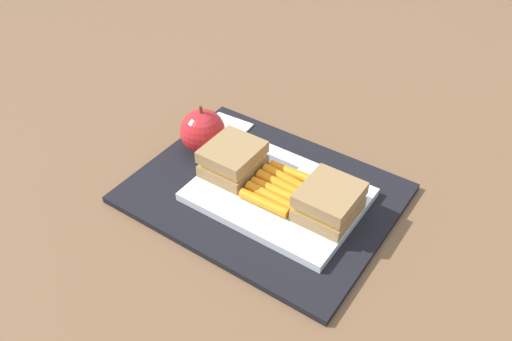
# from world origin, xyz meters

# --- Properties ---
(ground_plane) EXTENTS (2.40, 2.40, 0.00)m
(ground_plane) POSITION_xyz_m (0.00, 0.00, 0.00)
(ground_plane) COLOR brown
(lunchbag_mat) EXTENTS (0.36, 0.28, 0.01)m
(lunchbag_mat) POSITION_xyz_m (0.00, 0.00, 0.01)
(lunchbag_mat) COLOR black
(lunchbag_mat) RESTS_ON ground_plane
(food_tray) EXTENTS (0.23, 0.17, 0.01)m
(food_tray) POSITION_xyz_m (-0.03, 0.00, 0.02)
(food_tray) COLOR white
(food_tray) RESTS_ON lunchbag_mat
(sandwich_half_left) EXTENTS (0.07, 0.08, 0.04)m
(sandwich_half_left) POSITION_xyz_m (-0.10, 0.00, 0.04)
(sandwich_half_left) COLOR #9E7A4C
(sandwich_half_left) RESTS_ON food_tray
(sandwich_half_right) EXTENTS (0.07, 0.08, 0.04)m
(sandwich_half_right) POSITION_xyz_m (0.05, 0.00, 0.04)
(sandwich_half_right) COLOR #9E7A4C
(sandwich_half_right) RESTS_ON food_tray
(carrot_sticks_bundle) EXTENTS (0.08, 0.09, 0.02)m
(carrot_sticks_bundle) POSITION_xyz_m (-0.03, 0.00, 0.03)
(carrot_sticks_bundle) COLOR orange
(carrot_sticks_bundle) RESTS_ON food_tray
(apple) EXTENTS (0.07, 0.07, 0.08)m
(apple) POSITION_xyz_m (0.13, -0.03, 0.05)
(apple) COLOR red
(apple) RESTS_ON lunchbag_mat
(paper_napkin) EXTENTS (0.07, 0.07, 0.00)m
(paper_napkin) POSITION_xyz_m (0.14, -0.09, 0.01)
(paper_napkin) COLOR white
(paper_napkin) RESTS_ON lunchbag_mat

